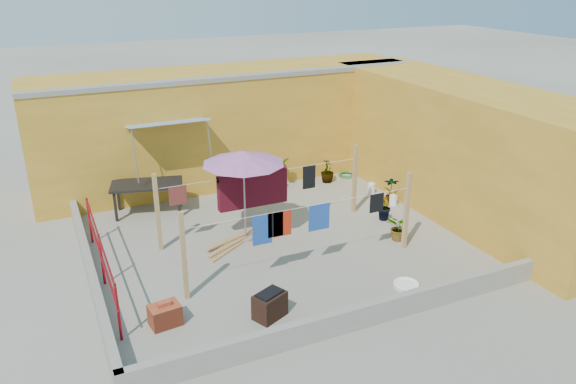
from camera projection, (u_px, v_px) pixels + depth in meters
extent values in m
plane|color=#9E998E|center=(277.00, 243.00, 12.87)|extent=(80.00, 80.00, 0.00)
cube|color=gold|center=(228.00, 125.00, 16.44)|extent=(11.00, 2.40, 3.20)
cube|color=gray|center=(239.00, 77.00, 14.97)|extent=(11.00, 0.35, 0.12)
cube|color=#2D51B2|center=(168.00, 123.00, 14.07)|extent=(2.00, 0.79, 0.22)
cylinder|color=gray|center=(135.00, 157.00, 13.63)|extent=(0.03, 0.30, 1.28)
cylinder|color=gray|center=(210.00, 147.00, 14.37)|extent=(0.03, 0.30, 1.28)
cube|color=gold|center=(463.00, 148.00, 14.30)|extent=(2.40, 9.00, 3.20)
cube|color=gray|center=(360.00, 317.00, 9.77)|extent=(8.30, 0.16, 0.44)
cube|color=gray|center=(90.00, 272.00, 11.21)|extent=(0.16, 7.30, 0.44)
cylinder|color=maroon|center=(118.00, 312.00, 9.32)|extent=(0.05, 0.05, 1.10)
cylinder|color=maroon|center=(102.00, 259.00, 11.01)|extent=(0.05, 0.05, 1.10)
cylinder|color=maroon|center=(90.00, 221.00, 12.69)|extent=(0.05, 0.05, 1.10)
cylinder|color=maroon|center=(99.00, 236.00, 10.82)|extent=(0.04, 4.20, 0.04)
cylinder|color=maroon|center=(101.00, 257.00, 10.99)|extent=(0.04, 4.20, 0.04)
cube|color=tan|center=(184.00, 256.00, 10.39)|extent=(0.09, 0.09, 1.80)
cube|color=tan|center=(407.00, 211.00, 12.33)|extent=(0.09, 0.09, 1.80)
cube|color=tan|center=(355.00, 179.00, 14.18)|extent=(0.09, 0.09, 1.80)
cube|color=tan|center=(158.00, 213.00, 12.24)|extent=(0.09, 0.09, 1.80)
cylinder|color=silver|center=(305.00, 207.00, 11.15)|extent=(5.00, 0.01, 0.01)
cylinder|color=silver|center=(263.00, 173.00, 13.01)|extent=(5.00, 0.01, 0.01)
cube|color=#430B17|center=(253.00, 189.00, 13.04)|extent=(1.67, 0.22, 0.83)
cube|color=black|center=(309.00, 177.00, 13.58)|extent=(0.33, 0.02, 0.59)
cube|color=maroon|center=(178.00, 195.00, 12.31)|extent=(0.40, 0.02, 0.44)
cube|color=#1C439B|center=(262.00, 230.00, 10.91)|extent=(0.40, 0.02, 0.63)
cube|color=black|center=(275.00, 225.00, 11.00)|extent=(0.32, 0.02, 0.52)
cube|color=#B4230E|center=(282.00, 223.00, 11.06)|extent=(0.39, 0.02, 0.54)
cube|color=#1C439B|center=(319.00, 217.00, 11.38)|extent=(0.47, 0.02, 0.57)
cube|color=black|center=(377.00, 203.00, 11.89)|extent=(0.33, 0.02, 0.42)
cylinder|color=gray|center=(246.00, 238.00, 13.03)|extent=(0.33, 0.33, 0.06)
cylinder|color=gray|center=(244.00, 197.00, 12.65)|extent=(0.04, 0.04, 2.12)
cone|color=#BB64AA|center=(243.00, 157.00, 12.29)|extent=(2.27, 2.27, 0.29)
cylinder|color=gray|center=(243.00, 150.00, 12.23)|extent=(0.04, 0.04, 0.09)
cube|color=black|center=(147.00, 184.00, 14.13)|extent=(1.93, 1.30, 0.07)
cube|color=black|center=(115.00, 207.00, 13.84)|extent=(0.07, 0.07, 0.77)
cube|color=black|center=(118.00, 196.00, 14.48)|extent=(0.07, 0.07, 0.77)
cube|color=black|center=(179.00, 203.00, 14.09)|extent=(0.07, 0.07, 0.77)
cube|color=black|center=(179.00, 192.00, 14.74)|extent=(0.07, 0.07, 0.77)
cube|color=#A83F26|center=(165.00, 315.00, 9.86)|extent=(0.57, 0.45, 0.39)
cube|color=#A74827|center=(164.00, 304.00, 9.78)|extent=(0.25, 0.14, 0.08)
cube|color=tan|center=(236.00, 245.00, 12.74)|extent=(1.61, 1.16, 0.04)
cube|color=tan|center=(238.00, 240.00, 12.86)|extent=(1.68, 1.02, 0.04)
cube|color=tan|center=(239.00, 236.00, 12.97)|extent=(1.78, 0.80, 0.04)
cube|color=black|center=(270.00, 306.00, 10.06)|extent=(0.68, 0.59, 0.48)
cube|color=black|center=(270.00, 293.00, 9.96)|extent=(0.55, 0.46, 0.04)
cylinder|color=white|center=(406.00, 285.00, 11.09)|extent=(0.48, 0.48, 0.06)
torus|color=white|center=(406.00, 284.00, 11.08)|extent=(0.52, 0.52, 0.05)
cylinder|color=white|center=(371.00, 188.00, 15.68)|extent=(0.21, 0.21, 0.28)
cylinder|color=white|center=(372.00, 183.00, 15.62)|extent=(0.06, 0.06, 0.05)
cylinder|color=white|center=(393.00, 200.00, 14.90)|extent=(0.21, 0.21, 0.28)
cylinder|color=white|center=(394.00, 194.00, 14.84)|extent=(0.06, 0.06, 0.05)
torus|color=#186D23|center=(347.00, 175.00, 17.00)|extent=(0.49, 0.49, 0.03)
torus|color=#186D23|center=(347.00, 174.00, 16.99)|extent=(0.41, 0.41, 0.03)
imported|color=#215117|center=(275.00, 174.00, 15.93)|extent=(1.03, 1.01, 0.86)
imported|color=#215117|center=(327.00, 171.00, 16.41)|extent=(0.43, 0.43, 0.71)
imported|color=#215117|center=(391.00, 190.00, 14.92)|extent=(0.48, 0.45, 0.76)
imported|color=#215117|center=(385.00, 207.00, 13.89)|extent=(0.43, 0.48, 0.72)
imported|color=#215117|center=(399.00, 228.00, 12.90)|extent=(0.57, 0.62, 0.60)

